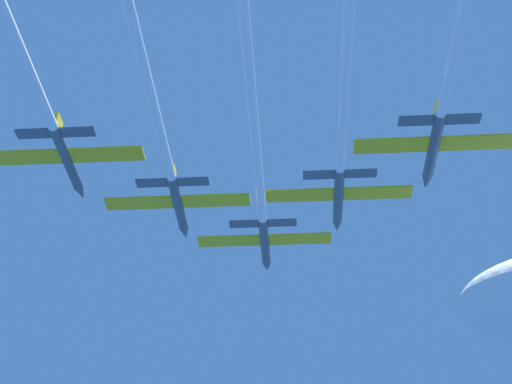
{
  "coord_description": "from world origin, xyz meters",
  "views": [
    {
      "loc": [
        3.91,
        -75.54,
        -46.79
      ],
      "look_at": [
        0.16,
        -10.69,
        -0.37
      ],
      "focal_mm": 52.87,
      "sensor_mm": 36.0,
      "label": 1
    }
  ],
  "objects": [
    {
      "name": "jet_lead",
      "position": [
        0.58,
        -15.11,
        -0.07
      ],
      "size": [
        15.62,
        51.59,
        2.59
      ],
      "color": "#4C5660"
    },
    {
      "name": "jet_left_wing",
      "position": [
        -8.37,
        -22.54,
        -0.56
      ],
      "size": [
        15.62,
        47.91,
        2.59
      ],
      "color": "#4C5660"
    },
    {
      "name": "jet_right_wing",
      "position": [
        8.97,
        -21.33,
        -0.06
      ],
      "size": [
        15.62,
        45.78,
        2.59
      ],
      "color": "#4C5660"
    },
    {
      "name": "jet_left_outer",
      "position": [
        -18.3,
        -34.1,
        -0.56
      ],
      "size": [
        15.62,
        54.63,
        2.59
      ],
      "color": "#4C5660"
    },
    {
      "name": "jet_right_outer",
      "position": [
        17.92,
        -32.49,
        -0.49
      ],
      "size": [
        15.62,
        51.74,
        2.59
      ],
      "color": "#4C5660"
    }
  ]
}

